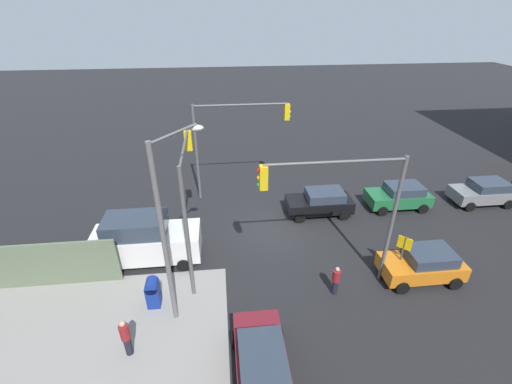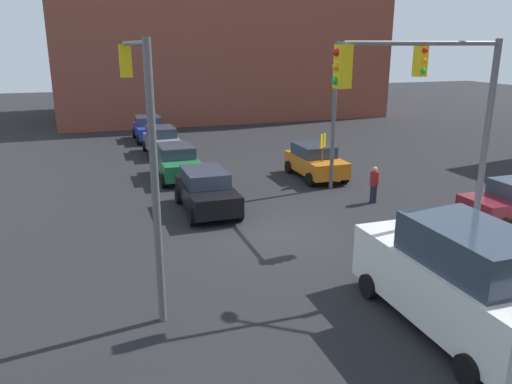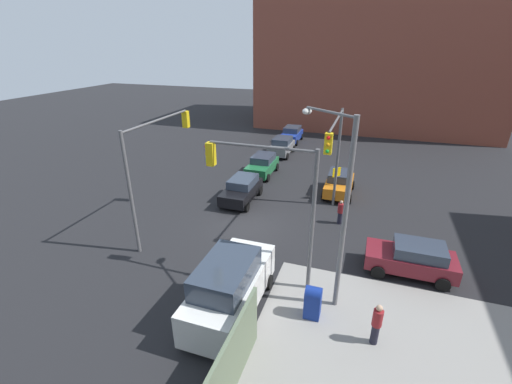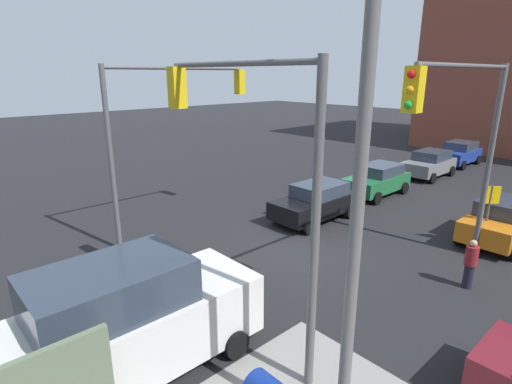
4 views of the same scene
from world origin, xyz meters
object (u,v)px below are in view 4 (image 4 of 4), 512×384
sedan_black (316,201)px  pedestrian_waiting (470,263)px  traffic_signal_se_corner (170,116)px  coupe_blue (459,153)px  traffic_signal_ne_corner (249,153)px  hatchback_green (377,180)px  traffic_signal_nw_corner (467,129)px  van_white_delivery (130,322)px  sedan_gray (429,164)px  street_lamp_corner (351,177)px  hatchback_orange (501,221)px

sedan_black → pedestrian_waiting: 6.92m
traffic_signal_se_corner → coupe_blue: (-21.33, 2.59, -3.83)m
traffic_signal_ne_corner → hatchback_green: size_ratio=1.64×
traffic_signal_nw_corner → coupe_blue: size_ratio=1.67×
traffic_signal_ne_corner → van_white_delivery: (2.52, -0.88, -3.31)m
coupe_blue → sedan_gray: same height
street_lamp_corner → hatchback_orange: size_ratio=2.09×
traffic_signal_nw_corner → street_lamp_corner: 7.18m
coupe_blue → hatchback_green: (10.72, 0.06, 0.00)m
traffic_signal_nw_corner → sedan_gray: 14.24m
traffic_signal_nw_corner → hatchback_orange: size_ratio=1.69×
sedan_gray → van_white_delivery: bearing=9.4°
traffic_signal_se_corner → hatchback_orange: 13.12m
pedestrian_waiting → street_lamp_corner: bearing=-134.0°
sedan_black → van_white_delivery: 10.76m
traffic_signal_se_corner → van_white_delivery: bearing=52.0°
traffic_signal_ne_corner → traffic_signal_se_corner: bearing=-108.5°
hatchback_orange → van_white_delivery: van_white_delivery is taller
hatchback_orange → pedestrian_waiting: bearing=7.1°
coupe_blue → sedan_gray: bearing=1.9°
traffic_signal_ne_corner → street_lamp_corner: 2.87m
sedan_black → street_lamp_corner: bearing=41.2°
street_lamp_corner → pedestrian_waiting: 8.01m
traffic_signal_nw_corner → hatchback_orange: traffic_signal_nw_corner is taller
coupe_blue → sedan_gray: size_ratio=0.99×
street_lamp_corner → sedan_black: 11.49m
street_lamp_corner → van_white_delivery: bearing=-61.1°
street_lamp_corner → pedestrian_waiting: street_lamp_corner is taller
pedestrian_waiting → traffic_signal_nw_corner: bearing=123.4°
pedestrian_waiting → hatchback_green: bearing=90.9°
hatchback_orange → traffic_signal_se_corner: bearing=-46.7°
coupe_blue → hatchback_orange: size_ratio=1.01×
traffic_signal_nw_corner → sedan_gray: (-12.21, -6.25, -3.83)m
coupe_blue → pedestrian_waiting: coupe_blue is taller
street_lamp_corner → sedan_black: bearing=-138.8°
traffic_signal_se_corner → sedan_black: traffic_signal_se_corner is taller
van_white_delivery → traffic_signal_se_corner: bearing=-128.0°
traffic_signal_ne_corner → coupe_blue: bearing=-169.1°
traffic_signal_ne_corner → sedan_gray: traffic_signal_ne_corner is taller
coupe_blue → traffic_signal_nw_corner: bearing=20.5°
hatchback_green → pedestrian_waiting: hatchback_green is taller
pedestrian_waiting → van_white_delivery: bearing=-157.1°
sedan_gray → traffic_signal_nw_corner: bearing=27.1°
street_lamp_corner → traffic_signal_nw_corner: bearing=-172.0°
traffic_signal_ne_corner → sedan_gray: bearing=-166.8°
traffic_signal_ne_corner → hatchback_green: 14.26m
sedan_black → sedan_gray: size_ratio=1.04×
traffic_signal_nw_corner → traffic_signal_se_corner: size_ratio=1.00×
sedan_gray → hatchback_green: size_ratio=0.99×
coupe_blue → sedan_black: 16.05m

